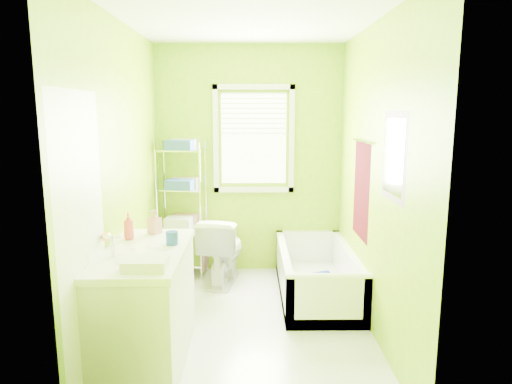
{
  "coord_description": "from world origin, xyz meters",
  "views": [
    {
      "loc": [
        0.02,
        -3.77,
        1.88
      ],
      "look_at": [
        0.06,
        0.25,
        1.15
      ],
      "focal_mm": 32.0,
      "sensor_mm": 36.0,
      "label": 1
    }
  ],
  "objects_px": {
    "vanity": "(146,304)",
    "wire_shelf_unit": "(183,194)",
    "toilet": "(222,249)",
    "bathtub": "(316,281)"
  },
  "relations": [
    {
      "from": "vanity",
      "to": "wire_shelf_unit",
      "type": "height_order",
      "value": "wire_shelf_unit"
    },
    {
      "from": "toilet",
      "to": "vanity",
      "type": "height_order",
      "value": "vanity"
    },
    {
      "from": "bathtub",
      "to": "toilet",
      "type": "height_order",
      "value": "toilet"
    },
    {
      "from": "bathtub",
      "to": "wire_shelf_unit",
      "type": "xyz_separation_m",
      "value": [
        -1.43,
        0.66,
        0.78
      ]
    },
    {
      "from": "bathtub",
      "to": "vanity",
      "type": "bearing_deg",
      "value": -139.87
    },
    {
      "from": "toilet",
      "to": "vanity",
      "type": "distance_m",
      "value": 1.68
    },
    {
      "from": "wire_shelf_unit",
      "to": "toilet",
      "type": "bearing_deg",
      "value": -30.55
    },
    {
      "from": "toilet",
      "to": "vanity",
      "type": "bearing_deg",
      "value": 84.04
    },
    {
      "from": "vanity",
      "to": "bathtub",
      "type": "bearing_deg",
      "value": 40.13
    },
    {
      "from": "bathtub",
      "to": "toilet",
      "type": "relative_size",
      "value": 2.09
    }
  ]
}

